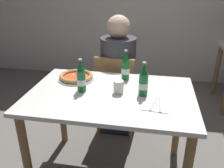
% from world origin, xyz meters
% --- Properties ---
extents(dining_table_main, '(1.20, 0.80, 0.75)m').
position_xyz_m(dining_table_main, '(0.00, 0.00, 0.64)').
color(dining_table_main, silver).
rests_on(dining_table_main, ground_plane).
extents(chair_behind_table, '(0.42, 0.42, 0.85)m').
position_xyz_m(chair_behind_table, '(-0.05, 0.61, 0.48)').
color(chair_behind_table, olive).
rests_on(chair_behind_table, ground_plane).
extents(diner_seated, '(0.34, 0.34, 1.21)m').
position_xyz_m(diner_seated, '(-0.05, 0.66, 0.58)').
color(diner_seated, '#2D3342').
rests_on(diner_seated, ground_plane).
extents(pizza_margherita_near, '(0.30, 0.30, 0.04)m').
position_xyz_m(pizza_margherita_near, '(-0.33, 0.20, 0.77)').
color(pizza_margherita_near, white).
rests_on(pizza_margherita_near, dining_table_main).
extents(beer_bottle_left, '(0.07, 0.07, 0.25)m').
position_xyz_m(beer_bottle_left, '(-0.22, -0.00, 0.85)').
color(beer_bottle_left, '#196B2D').
rests_on(beer_bottle_left, dining_table_main).
extents(beer_bottle_center, '(0.07, 0.07, 0.25)m').
position_xyz_m(beer_bottle_center, '(0.23, 0.01, 0.85)').
color(beer_bottle_center, '#196B2D').
rests_on(beer_bottle_center, dining_table_main).
extents(beer_bottle_right, '(0.07, 0.07, 0.25)m').
position_xyz_m(beer_bottle_right, '(0.07, 0.28, 0.85)').
color(beer_bottle_right, '#196B2D').
rests_on(beer_bottle_right, dining_table_main).
extents(napkin_with_cutlery, '(0.20, 0.20, 0.01)m').
position_xyz_m(napkin_with_cutlery, '(0.33, -0.12, 0.75)').
color(napkin_with_cutlery, white).
rests_on(napkin_with_cutlery, dining_table_main).
extents(paper_cup, '(0.07, 0.07, 0.09)m').
position_xyz_m(paper_cup, '(0.05, 0.02, 0.80)').
color(paper_cup, white).
rests_on(paper_cup, dining_table_main).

